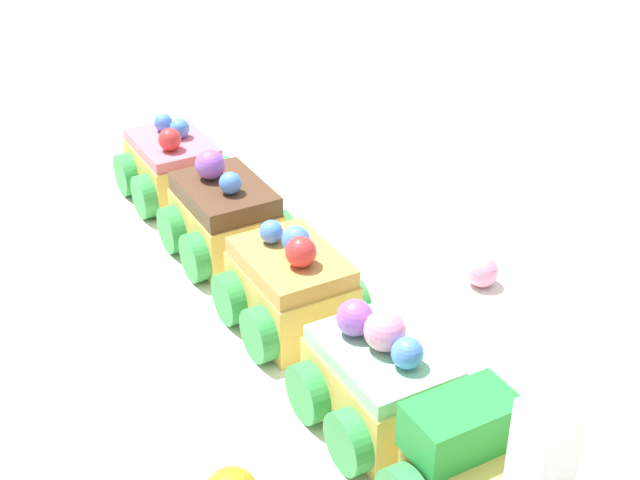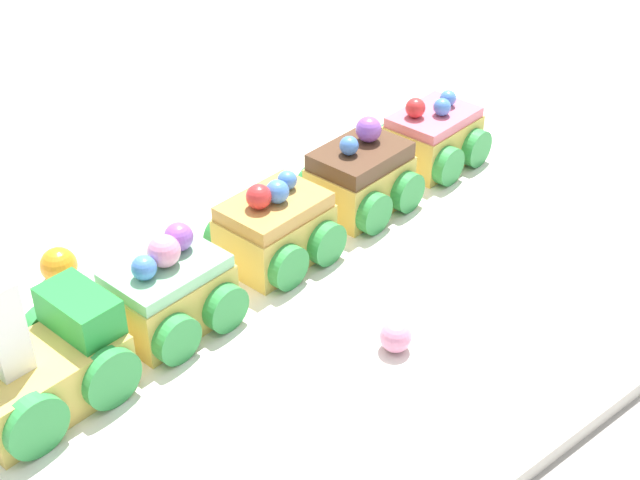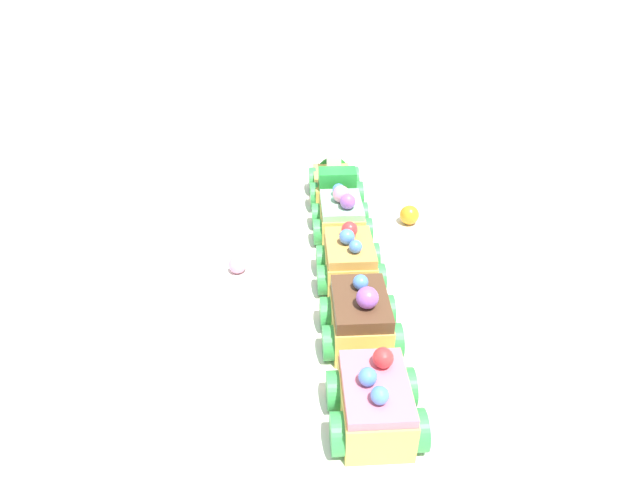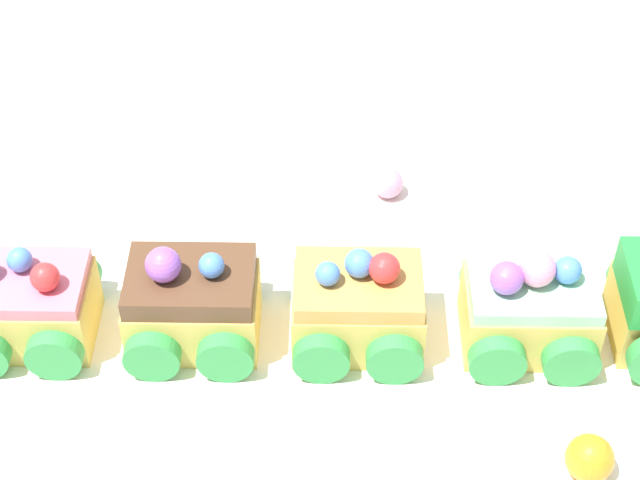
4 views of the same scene
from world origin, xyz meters
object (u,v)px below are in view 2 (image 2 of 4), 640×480
at_px(cake_car_strawberry, 432,138).
at_px(gumball_pink, 396,337).
at_px(cake_car_mint, 168,292).
at_px(cake_train_locomotive, 29,374).
at_px(gumball_orange, 59,265).
at_px(cake_car_caramel, 275,230).
at_px(cake_car_chocolate, 360,178).

relative_size(cake_car_strawberry, gumball_pink, 4.06).
bearing_deg(cake_car_mint, gumball_pink, 121.24).
height_order(cake_train_locomotive, cake_car_strawberry, cake_train_locomotive).
xyz_separation_m(cake_car_mint, gumball_orange, (0.04, -0.09, -0.01)).
bearing_deg(cake_car_caramel, cake_car_mint, -0.05).
distance_m(cake_car_chocolate, gumball_pink, 0.18).
relative_size(cake_car_caramel, gumball_pink, 4.06).
xyz_separation_m(cake_train_locomotive, cake_car_strawberry, (-0.39, -0.06, -0.00)).
distance_m(cake_car_caramel, cake_car_strawberry, 0.19).
bearing_deg(cake_car_strawberry, gumball_orange, -16.67).
relative_size(cake_car_caramel, cake_car_chocolate, 1.00).
bearing_deg(cake_car_strawberry, gumball_pink, 30.63).
xyz_separation_m(cake_train_locomotive, cake_car_caramel, (-0.20, -0.03, -0.00)).
height_order(cake_car_mint, cake_car_chocolate, cake_car_chocolate).
bearing_deg(gumball_orange, cake_car_strawberry, 172.05).
distance_m(cake_train_locomotive, cake_car_caramel, 0.20).
bearing_deg(cake_car_mint, cake_car_caramel, 179.95).
bearing_deg(cake_car_chocolate, gumball_orange, -23.39).
height_order(cake_car_caramel, cake_car_strawberry, cake_car_caramel).
bearing_deg(gumball_orange, cake_train_locomotive, 57.39).
relative_size(cake_car_mint, gumball_orange, 3.23).
relative_size(cake_train_locomotive, cake_car_mint, 1.46).
xyz_separation_m(cake_train_locomotive, cake_car_chocolate, (-0.30, -0.05, 0.00)).
bearing_deg(cake_car_mint, cake_train_locomotive, 0.05).
bearing_deg(cake_car_chocolate, cake_train_locomotive, 0.02).
distance_m(cake_car_mint, gumball_pink, 0.15).
bearing_deg(gumball_pink, cake_car_chocolate, -124.13).
xyz_separation_m(cake_car_mint, cake_car_chocolate, (-0.19, -0.03, 0.00)).
bearing_deg(cake_car_chocolate, cake_car_mint, 0.01).
bearing_deg(cake_car_caramel, cake_train_locomotive, -0.00).
height_order(cake_train_locomotive, cake_car_mint, cake_train_locomotive).
bearing_deg(cake_car_caramel, gumball_pink, 80.28).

